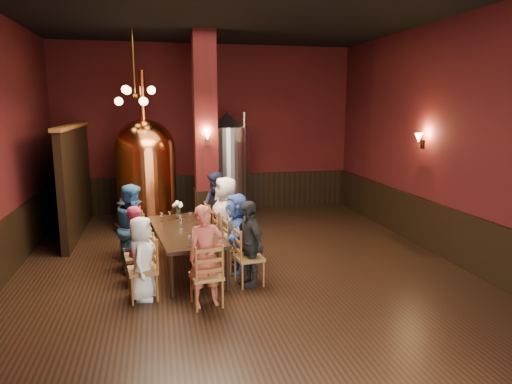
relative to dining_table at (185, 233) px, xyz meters
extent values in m
plane|color=black|center=(0.96, -0.30, -0.69)|extent=(10.00, 10.00, 0.00)
plane|color=black|center=(0.96, -0.30, 3.81)|extent=(10.00, 10.00, 0.00)
cube|color=#46110F|center=(0.96, 4.70, 1.56)|extent=(8.00, 0.02, 4.50)
cube|color=#46110F|center=(0.96, -5.30, 1.56)|extent=(8.00, 0.02, 4.50)
cube|color=#46110F|center=(4.96, -0.30, 1.56)|extent=(0.02, 10.00, 4.50)
cube|color=black|center=(4.92, -0.30, -0.19)|extent=(0.08, 9.90, 1.00)
cube|color=black|center=(0.96, 4.66, -0.19)|extent=(7.90, 0.08, 1.00)
cube|color=#46110F|center=(0.66, 2.50, 1.56)|extent=(0.58, 0.58, 4.50)
cube|color=black|center=(-2.24, 2.90, 0.51)|extent=(0.22, 3.50, 2.40)
cube|color=black|center=(0.00, 0.00, 0.03)|extent=(1.31, 2.51, 0.06)
cylinder|color=black|center=(-0.29, -1.19, -0.34)|extent=(0.07, 0.07, 0.69)
cylinder|color=black|center=(0.59, -1.07, -0.34)|extent=(0.07, 0.07, 0.69)
cylinder|color=black|center=(-0.59, 1.07, -0.34)|extent=(0.07, 0.07, 0.69)
cylinder|color=black|center=(0.29, 1.19, -0.34)|extent=(0.07, 0.07, 0.69)
imported|color=white|center=(-0.71, -1.10, -0.05)|extent=(0.53, 0.70, 1.28)
imported|color=maroon|center=(-0.80, -0.44, -0.03)|extent=(0.41, 0.53, 1.31)
imported|color=#2B5D92|center=(-0.89, 0.21, 0.09)|extent=(0.39, 0.76, 1.55)
imported|color=black|center=(-0.97, 0.88, -0.06)|extent=(0.53, 0.84, 1.26)
imported|color=black|center=(0.97, -0.88, 0.01)|extent=(0.55, 0.88, 1.40)
imported|color=#3A58AF|center=(0.89, -0.21, 0.01)|extent=(0.51, 1.33, 1.40)
imported|color=beige|center=(0.80, 0.44, 0.11)|extent=(0.61, 0.84, 1.59)
imported|color=black|center=(0.71, 1.10, 0.11)|extent=(0.70, 0.86, 1.59)
imported|color=#AA4738|center=(0.21, -1.54, 0.06)|extent=(0.62, 0.48, 1.50)
cylinder|color=black|center=(-0.70, 3.02, -0.60)|extent=(1.55, 1.55, 0.17)
cylinder|color=#D26630|center=(-0.70, 3.02, 0.35)|extent=(1.66, 1.66, 1.73)
sphere|color=#D26630|center=(-0.70, 3.02, 1.21)|extent=(1.38, 1.38, 1.38)
cylinder|color=#D26630|center=(-0.70, 3.02, 2.42)|extent=(0.14, 0.14, 1.12)
cylinder|color=#B2B2B7|center=(1.34, 3.76, 0.49)|extent=(1.34, 1.34, 2.36)
cone|color=#B2B2B7|center=(1.34, 3.76, 1.86)|extent=(1.13, 1.13, 0.38)
cylinder|color=#B2B2B7|center=(1.72, 3.38, 0.73)|extent=(0.08, 0.08, 2.64)
cylinder|color=white|center=(-0.07, 0.84, 0.15)|extent=(0.10, 0.10, 0.18)
camera|label=1|loc=(-0.43, -7.84, 2.21)|focal=32.00mm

